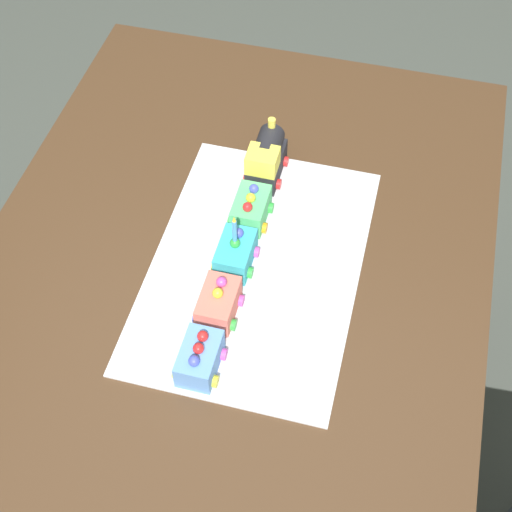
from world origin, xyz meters
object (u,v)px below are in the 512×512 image
Objects in this scene: dining_table at (230,303)px; cake_car_caboose_sky_blue at (200,358)px; cake_locomotive at (266,158)px; cake_car_hopper_coral at (219,303)px; birthday_candle at (234,229)px; cake_car_tanker_turquoise at (236,254)px; cake_car_flatbed_mint_green at (251,209)px.

cake_car_caboose_sky_blue is (0.21, 0.01, 0.14)m from dining_table.
cake_car_hopper_coral is at bearing 0.00° from cake_locomotive.
cake_locomotive is 1.40× the size of cake_car_caboose_sky_blue.
cake_car_tanker_turquoise is at bearing 180.00° from birthday_candle.
cake_car_flatbed_mint_green and cake_car_caboose_sky_blue have the same top height.
cake_locomotive is at bearing 180.00° from cake_car_tanker_turquoise.
cake_car_hopper_coral is 0.14m from birthday_candle.
dining_table is 0.14m from cake_car_tanker_turquoise.
cake_car_hopper_coral is (0.36, 0.00, -0.02)m from cake_locomotive.
cake_locomotive is 2.10× the size of birthday_candle.
birthday_candle is at bearing -180.00° from cake_car_hopper_coral.
cake_car_tanker_turquoise is (-0.02, 0.01, 0.14)m from dining_table.
cake_car_caboose_sky_blue is 0.25m from birthday_candle.
dining_table is 20.99× the size of birthday_candle.
cake_car_flatbed_mint_green is 1.00× the size of cake_car_tanker_turquoise.
cake_car_hopper_coral is (0.12, 0.00, 0.00)m from cake_car_tanker_turquoise.
cake_car_flatbed_mint_green and cake_car_hopper_coral have the same top height.
dining_table is at bearing -177.57° from cake_car_caboose_sky_blue.
dining_table is 0.17m from cake_car_hopper_coral.
dining_table is 14.00× the size of cake_car_hopper_coral.
cake_car_hopper_coral and cake_car_caboose_sky_blue have the same top height.
cake_locomotive reaches higher than cake_car_tanker_turquoise.
cake_car_tanker_turquoise and cake_car_hopper_coral have the same top height.
cake_car_tanker_turquoise is at bearing 0.00° from cake_locomotive.
birthday_candle reaches higher than dining_table.
cake_car_caboose_sky_blue is at bearing 0.00° from cake_car_hopper_coral.
dining_table is at bearing -3.63° from cake_car_flatbed_mint_green.
cake_car_tanker_turquoise is at bearing 180.00° from cake_car_caboose_sky_blue.
dining_table is 0.25m from cake_car_caboose_sky_blue.
birthday_candle is at bearing -180.00° from cake_car_caboose_sky_blue.
cake_car_hopper_coral is 0.12m from cake_car_caboose_sky_blue.
cake_car_caboose_sky_blue is (0.24, 0.00, 0.00)m from cake_car_tanker_turquoise.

